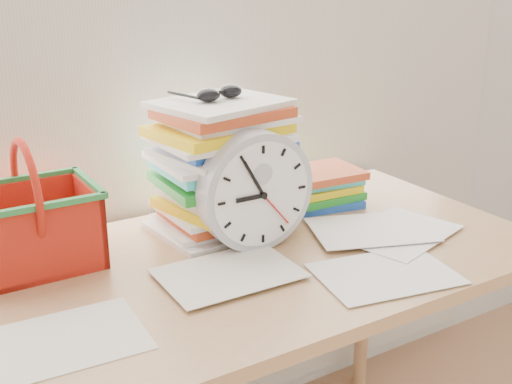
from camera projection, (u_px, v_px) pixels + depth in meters
desk at (234, 291)px, 1.41m from camera, size 1.40×0.70×0.75m
paper_stack at (223, 166)px, 1.51m from camera, size 0.34×0.29×0.31m
clock at (256, 191)px, 1.41m from camera, size 0.27×0.05×0.27m
sunglasses at (220, 93)px, 1.46m from camera, size 0.17×0.15×0.03m
book_stack at (318, 186)px, 1.70m from camera, size 0.24×0.19×0.10m
basket at (28, 206)px, 1.32m from camera, size 0.27×0.21×0.27m
scattered_papers at (234, 258)px, 1.38m from camera, size 1.26×0.42×0.02m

